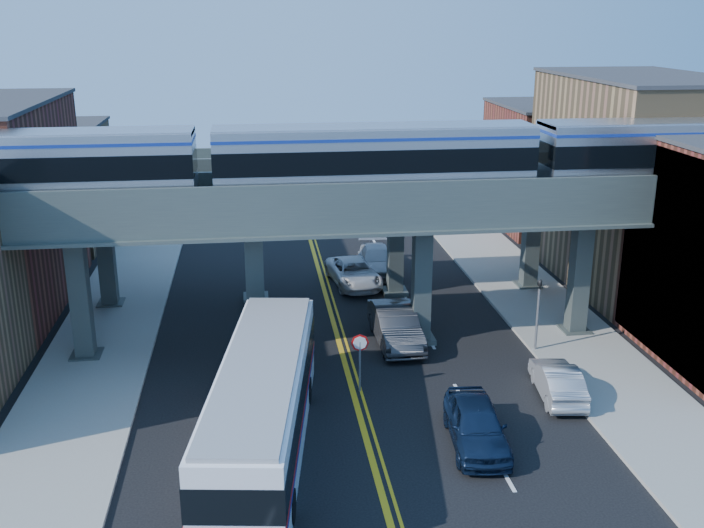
{
  "coord_description": "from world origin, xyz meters",
  "views": [
    {
      "loc": [
        -3.9,
        -27.13,
        15.43
      ],
      "look_at": [
        0.43,
        6.61,
        4.59
      ],
      "focal_mm": 40.0,
      "sensor_mm": 36.0,
      "label": 1
    }
  ],
  "objects": [
    {
      "name": "car_lane_d",
      "position": [
        3.6,
        19.07,
        0.78
      ],
      "size": [
        2.45,
        5.5,
        1.57
      ],
      "primitive_type": "imported",
      "rotation": [
        0.0,
        0.0,
        -0.05
      ],
      "color": "#A5A5A9",
      "rests_on": "ground"
    },
    {
      "name": "traffic_signal",
      "position": [
        9.2,
        6.0,
        2.3
      ],
      "size": [
        0.15,
        0.18,
        4.1
      ],
      "color": "slate",
      "rests_on": "ground"
    },
    {
      "name": "transit_bus",
      "position": [
        -3.87,
        -1.28,
        1.78
      ],
      "size": [
        4.83,
        13.74,
        3.47
      ],
      "rotation": [
        0.0,
        0.0,
        1.43
      ],
      "color": "white",
      "rests_on": "ground"
    },
    {
      "name": "sidewalk_west",
      "position": [
        -11.5,
        10.0,
        0.08
      ],
      "size": [
        5.0,
        70.0,
        0.16
      ],
      "primitive_type": "cube",
      "color": "gray",
      "rests_on": "ground"
    },
    {
      "name": "car_parked_curb",
      "position": [
        8.5,
        1.44,
        0.73
      ],
      "size": [
        2.08,
        4.58,
        1.46
      ],
      "primitive_type": "imported",
      "rotation": [
        0.0,
        0.0,
        3.02
      ],
      "color": "#9B9CA0",
      "rests_on": "ground"
    },
    {
      "name": "car_lane_b",
      "position": [
        2.76,
        7.94,
        0.92
      ],
      "size": [
        2.07,
        5.64,
        1.85
      ],
      "primitive_type": "imported",
      "rotation": [
        0.0,
        0.0,
        0.02
      ],
      "color": "#2C2C2F",
      "rests_on": "ground"
    },
    {
      "name": "mural_panel",
      "position": [
        14.55,
        4.0,
        4.75
      ],
      "size": [
        0.1,
        9.5,
        9.5
      ],
      "primitive_type": "cube",
      "color": "teal",
      "rests_on": "ground"
    },
    {
      "name": "building_west_c",
      "position": [
        -18.5,
        29.0,
        4.0
      ],
      "size": [
        8.0,
        10.0,
        8.0
      ],
      "primitive_type": "cube",
      "color": "olive",
      "rests_on": "ground"
    },
    {
      "name": "building_east_c",
      "position": [
        18.5,
        29.0,
        4.5
      ],
      "size": [
        8.0,
        10.0,
        9.0
      ],
      "primitive_type": "cube",
      "color": "brown",
      "rests_on": "ground"
    },
    {
      "name": "car_lane_c",
      "position": [
        1.84,
        16.9,
        0.74
      ],
      "size": [
        3.18,
        5.64,
        1.49
      ],
      "primitive_type": "imported",
      "rotation": [
        0.0,
        0.0,
        0.14
      ],
      "color": "silver",
      "rests_on": "ground"
    },
    {
      "name": "elevated_viaduct_far",
      "position": [
        0.0,
        15.0,
        6.47
      ],
      "size": [
        52.0,
        3.6,
        7.4
      ],
      "color": "#3F4A47",
      "rests_on": "ground"
    },
    {
      "name": "building_east_b",
      "position": [
        18.5,
        16.0,
        6.0
      ],
      "size": [
        8.0,
        14.0,
        12.0
      ],
      "primitive_type": "cube",
      "color": "olive",
      "rests_on": "ground"
    },
    {
      "name": "transit_train",
      "position": [
        1.63,
        8.0,
        9.19
      ],
      "size": [
        45.22,
        2.83,
        3.3
      ],
      "color": "black",
      "rests_on": "elevated_viaduct_near"
    },
    {
      "name": "stop_sign",
      "position": [
        0.3,
        3.0,
        1.76
      ],
      "size": [
        0.76,
        0.09,
        2.63
      ],
      "color": "slate",
      "rests_on": "ground"
    },
    {
      "name": "sidewalk_east",
      "position": [
        11.5,
        10.0,
        0.08
      ],
      "size": [
        5.0,
        70.0,
        0.16
      ],
      "primitive_type": "cube",
      "color": "gray",
      "rests_on": "ground"
    },
    {
      "name": "elevated_viaduct_near",
      "position": [
        0.0,
        8.0,
        6.47
      ],
      "size": [
        52.0,
        3.6,
        7.4
      ],
      "color": "#3F4A47",
      "rests_on": "ground"
    },
    {
      "name": "ground",
      "position": [
        0.0,
        0.0,
        0.0
      ],
      "size": [
        120.0,
        120.0,
        0.0
      ],
      "primitive_type": "plane",
      "color": "black",
      "rests_on": "ground"
    },
    {
      "name": "car_lane_a",
      "position": [
        4.02,
        -1.9,
        0.85
      ],
      "size": [
        2.44,
        5.15,
        1.7
      ],
      "primitive_type": "imported",
      "rotation": [
        0.0,
        0.0,
        -0.09
      ],
      "color": "#0E1B33",
      "rests_on": "ground"
    }
  ]
}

